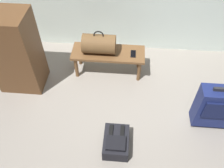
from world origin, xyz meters
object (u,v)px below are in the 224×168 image
object	(u,v)px
backpack_dark	(116,142)
side_cabinet	(15,52)
bench	(108,55)
cell_phone	(133,54)
suitcase_upright_navy	(217,107)
duffel_bag_brown	(99,44)

from	to	relation	value
backpack_dark	side_cabinet	distance (m)	1.67
bench	cell_phone	bearing A→B (deg)	-2.24
bench	suitcase_upright_navy	world-z (taller)	suitcase_upright_navy
bench	suitcase_upright_navy	bearing A→B (deg)	-30.88
cell_phone	backpack_dark	bearing A→B (deg)	-96.97
duffel_bag_brown	side_cabinet	xyz separation A→B (m)	(-1.02, -0.31, 0.04)
duffel_bag_brown	backpack_dark	distance (m)	1.30
duffel_bag_brown	cell_phone	size ratio (longest dim) A/B	3.06
cell_phone	backpack_dark	distance (m)	1.22
suitcase_upright_navy	side_cabinet	size ratio (longest dim) A/B	0.59
suitcase_upright_navy	backpack_dark	distance (m)	1.21
duffel_bag_brown	suitcase_upright_navy	bearing A→B (deg)	-28.71
duffel_bag_brown	cell_phone	world-z (taller)	duffel_bag_brown
side_cabinet	bench	bearing A→B (deg)	15.03
bench	duffel_bag_brown	xyz separation A→B (m)	(-0.12, 0.00, 0.19)
suitcase_upright_navy	side_cabinet	xyz separation A→B (m)	(-2.46, 0.48, 0.22)
cell_phone	side_cabinet	distance (m)	1.52
bench	duffel_bag_brown	size ratio (longest dim) A/B	2.27
suitcase_upright_navy	bench	bearing A→B (deg)	149.12
bench	duffel_bag_brown	bearing A→B (deg)	180.00
bench	cell_phone	xyz separation A→B (m)	(0.34, -0.01, 0.06)
backpack_dark	cell_phone	bearing A→B (deg)	83.03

